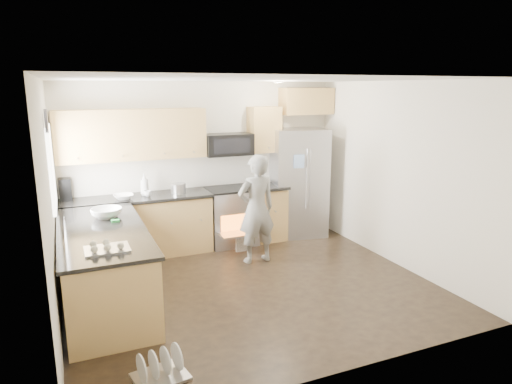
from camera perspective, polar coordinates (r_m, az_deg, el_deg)
name	(u,v)px	position (r m, az deg, el deg)	size (l,w,h in m)	color
ground	(251,286)	(6.01, -0.65, -11.72)	(4.50, 4.50, 0.00)	black
room_shell	(247,158)	(5.52, -1.11, 4.28)	(4.54, 4.04, 2.62)	silver
back_cabinet_run	(172,190)	(7.13, -10.43, 0.23)	(4.45, 0.64, 2.50)	tan
peninsula	(105,266)	(5.69, -18.39, -8.78)	(0.96, 2.36, 1.04)	tan
stove_range	(231,203)	(7.40, -3.16, -1.40)	(0.76, 0.97, 1.79)	#B7B7BC
refrigerator	(298,183)	(7.84, 5.27, 1.19)	(1.00, 0.84, 1.83)	#B7B7BC
person	(256,209)	(6.57, 0.06, -2.16)	(0.58, 0.38, 1.59)	gray
dish_rack	(160,370)	(4.39, -11.89, -20.99)	(0.51, 0.44, 0.28)	#B7B7BC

